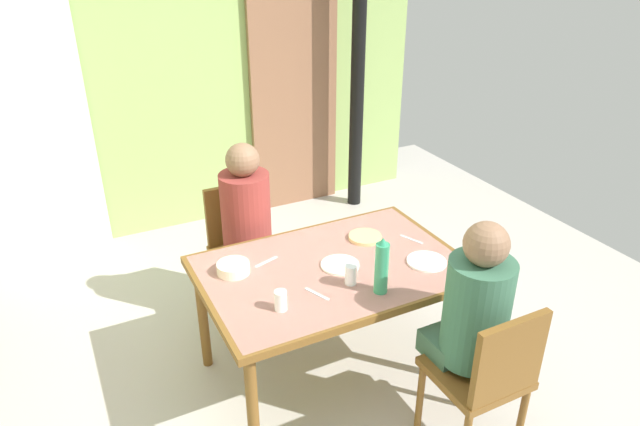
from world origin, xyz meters
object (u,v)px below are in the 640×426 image
chair_near_diner (487,374)px  chair_far_diner (242,244)px  person_near_diner (475,308)px  dining_table (333,278)px  water_bottle_green_near (382,267)px  person_far_diner (247,213)px  serving_bowl_center (233,268)px

chair_near_diner → chair_far_diner: size_ratio=1.00×
person_near_diner → dining_table: bearing=118.0°
water_bottle_green_near → person_far_diner: bearing=108.3°
chair_near_diner → serving_bowl_center: chair_near_diner is taller
person_far_diner → chair_far_diner: bearing=-90.0°
person_near_diner → person_far_diner: 1.49m
chair_near_diner → serving_bowl_center: (-0.85, 1.00, 0.25)m
dining_table → person_far_diner: bearing=108.3°
chair_far_diner → person_far_diner: bearing=90.0°
person_near_diner → person_far_diner: size_ratio=1.00×
chair_far_diner → person_near_diner: 1.64m
person_near_diner → serving_bowl_center: 1.21m
chair_near_diner → person_far_diner: 1.64m
chair_far_diner → serving_bowl_center: bearing=67.8°
dining_table → chair_near_diner: chair_near_diner is taller
chair_near_diner → person_far_diner: size_ratio=1.13×
dining_table → serving_bowl_center: 0.53m
dining_table → serving_bowl_center: serving_bowl_center is taller
dining_table → person_near_diner: 0.78m
dining_table → chair_far_diner: bearing=105.4°
dining_table → chair_near_diner: size_ratio=1.59×
water_bottle_green_near → chair_far_diner: bearing=106.2°
dining_table → water_bottle_green_near: (0.10, -0.31, 0.21)m
water_bottle_green_near → chair_near_diner: bearing=-62.9°
chair_far_diner → water_bottle_green_near: size_ratio=2.89×
person_far_diner → dining_table: bearing=108.3°
chair_near_diner → chair_far_diner: (-0.59, 1.64, 0.00)m
chair_near_diner → chair_far_diner: 1.74m
chair_near_diner → person_near_diner: size_ratio=1.13×
dining_table → water_bottle_green_near: 0.39m
water_bottle_green_near → person_near_diner: bearing=-55.2°
chair_near_diner → serving_bowl_center: 1.34m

